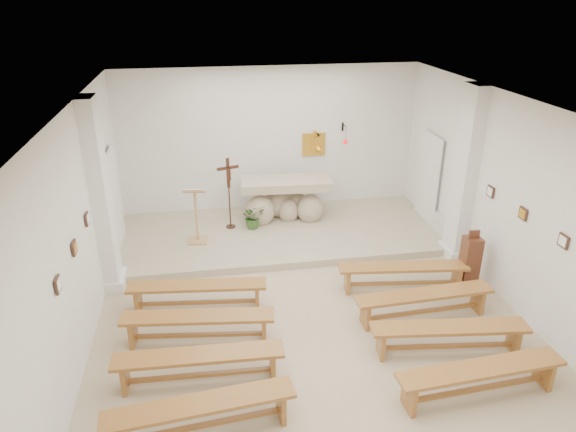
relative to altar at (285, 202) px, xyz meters
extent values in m
cube|color=tan|center=(-0.21, -4.13, -0.55)|extent=(7.00, 10.00, 0.00)
cube|color=silver|center=(-3.70, -4.13, 1.20)|extent=(0.02, 10.00, 3.50)
cube|color=silver|center=(3.28, -4.13, 1.20)|extent=(0.02, 10.00, 3.50)
cube|color=silver|center=(-0.21, 0.86, 1.20)|extent=(7.00, 0.02, 3.50)
cube|color=silver|center=(-0.21, -4.13, 2.94)|extent=(7.00, 10.00, 0.02)
cube|color=#B9AA8E|center=(-0.21, -0.63, -0.48)|extent=(6.98, 3.00, 0.15)
cube|color=white|center=(-3.58, -2.13, 1.20)|extent=(0.26, 0.55, 3.50)
cube|color=white|center=(3.16, -2.13, 1.20)|extent=(0.26, 0.55, 3.50)
cube|color=yellow|center=(0.84, 0.83, 1.10)|extent=(0.55, 0.04, 0.55)
cube|color=black|center=(1.54, 0.84, 1.50)|extent=(0.04, 0.02, 0.20)
cylinder|color=black|center=(1.54, 0.69, 1.57)|extent=(0.02, 0.30, 0.02)
cylinder|color=black|center=(1.54, 0.54, 1.40)|extent=(0.01, 0.01, 0.34)
sphere|color=red|center=(1.54, 0.54, 1.21)|extent=(0.11, 0.11, 0.11)
cube|color=#3F261B|center=(-3.68, -4.93, 1.17)|extent=(0.03, 0.20, 0.20)
cube|color=#3F261B|center=(-3.68, -3.93, 1.17)|extent=(0.03, 0.20, 0.20)
cube|color=#3F261B|center=(-3.68, -2.93, 1.17)|extent=(0.03, 0.20, 0.20)
cube|color=#3F261B|center=(3.26, -4.93, 1.17)|extent=(0.03, 0.20, 0.20)
cube|color=#3F261B|center=(3.26, -3.93, 1.17)|extent=(0.03, 0.20, 0.20)
cube|color=#3F261B|center=(3.26, -2.93, 1.17)|extent=(0.03, 0.20, 0.20)
cube|color=silver|center=(-3.64, -1.43, -0.28)|extent=(0.10, 0.85, 0.52)
cube|color=silver|center=(3.22, -1.43, -0.28)|extent=(0.10, 0.85, 0.52)
ellipsoid|color=#C3AE94|center=(-0.59, -0.13, -0.12)|extent=(0.66, 0.56, 0.75)
ellipsoid|color=#C3AE94|center=(0.57, -0.17, -0.14)|extent=(0.62, 0.52, 0.71)
ellipsoid|color=#C3AE94|center=(-0.13, 0.21, -0.10)|extent=(0.71, 0.60, 0.66)
ellipsoid|color=#C3AE94|center=(0.31, 0.14, -0.16)|extent=(0.57, 0.49, 0.62)
ellipsoid|color=#C3AE94|center=(0.08, -0.06, -0.20)|extent=(0.49, 0.41, 0.57)
cube|color=#C3AE94|center=(0.03, 0.00, 0.46)|extent=(2.09, 0.93, 0.20)
cube|color=tan|center=(-2.01, -0.86, -0.38)|extent=(0.41, 0.41, 0.04)
cylinder|color=tan|center=(-2.01, -0.86, 0.14)|extent=(0.05, 0.05, 1.08)
cube|color=tan|center=(-2.01, -0.88, 0.73)|extent=(0.48, 0.37, 0.18)
cube|color=white|center=(-2.02, -0.92, 0.79)|extent=(0.41, 0.30, 0.14)
cylinder|color=#3D2013|center=(-1.28, -0.27, -0.39)|extent=(0.21, 0.21, 0.03)
cylinder|color=#3D2013|center=(-1.28, -0.27, 0.08)|extent=(0.03, 0.03, 0.98)
cube|color=#3D2013|center=(-1.28, -0.27, 0.88)|extent=(0.07, 0.06, 0.67)
cube|color=#3D2013|center=(-1.28, -0.27, 1.00)|extent=(0.48, 0.18, 0.06)
cube|color=#3D2013|center=(-1.27, -0.29, 0.85)|extent=(0.10, 0.06, 0.28)
imported|color=#315A24|center=(-0.78, -0.39, -0.13)|extent=(0.54, 0.48, 0.55)
cube|color=#532C17|center=(2.89, -3.23, -0.07)|extent=(0.31, 0.31, 0.97)
cube|color=#532C17|center=(2.89, -3.23, 0.48)|extent=(0.19, 0.05, 0.16)
cube|color=#9B622D|center=(-2.05, -3.18, -0.09)|extent=(2.37, 0.64, 0.05)
cube|color=#9B622D|center=(-3.05, -3.06, -0.33)|extent=(0.10, 0.35, 0.45)
cube|color=#9B622D|center=(-1.04, -3.29, -0.33)|extent=(0.10, 0.35, 0.45)
cube|color=#9B622D|center=(-2.05, -3.18, -0.43)|extent=(1.96, 0.29, 0.05)
cube|color=#9B622D|center=(1.63, -3.18, -0.09)|extent=(2.37, 0.66, 0.05)
cube|color=#9B622D|center=(0.63, -3.05, -0.33)|extent=(0.11, 0.35, 0.45)
cube|color=#9B622D|center=(2.64, -3.30, -0.33)|extent=(0.11, 0.35, 0.45)
cube|color=#9B622D|center=(1.63, -3.18, -0.43)|extent=(1.96, 0.31, 0.05)
cube|color=#9B622D|center=(-2.05, -4.09, -0.09)|extent=(2.37, 0.67, 0.05)
cube|color=#9B622D|center=(-3.05, -3.97, -0.33)|extent=(0.11, 0.35, 0.45)
cube|color=#9B622D|center=(-1.04, -4.22, -0.33)|extent=(0.11, 0.35, 0.45)
cube|color=#9B622D|center=(-2.05, -4.09, -0.43)|extent=(1.96, 0.31, 0.05)
cube|color=#9B622D|center=(1.63, -4.09, -0.09)|extent=(2.35, 0.47, 0.05)
cube|color=#9B622D|center=(0.62, -4.14, -0.33)|extent=(0.08, 0.34, 0.45)
cube|color=#9B622D|center=(2.64, -4.05, -0.33)|extent=(0.08, 0.34, 0.45)
cube|color=#9B622D|center=(1.63, -4.09, -0.43)|extent=(1.97, 0.15, 0.05)
cube|color=#9B622D|center=(-2.05, -5.01, -0.09)|extent=(2.35, 0.47, 0.05)
cube|color=#9B622D|center=(-3.06, -4.97, -0.33)|extent=(0.08, 0.34, 0.45)
cube|color=#9B622D|center=(-1.04, -5.06, -0.33)|extent=(0.08, 0.34, 0.45)
cube|color=#9B622D|center=(-2.05, -5.01, -0.43)|extent=(1.97, 0.15, 0.05)
cube|color=#9B622D|center=(1.63, -5.01, -0.09)|extent=(2.37, 0.66, 0.05)
cube|color=#9B622D|center=(0.63, -4.89, -0.33)|extent=(0.11, 0.35, 0.45)
cube|color=#9B622D|center=(2.64, -5.14, -0.33)|extent=(0.11, 0.35, 0.45)
cube|color=#9B622D|center=(1.63, -5.01, -0.43)|extent=(1.96, 0.31, 0.05)
cube|color=#9B622D|center=(-2.05, -5.93, -0.09)|extent=(2.37, 0.59, 0.05)
cube|color=#9B622D|center=(-1.04, -5.84, -0.33)|extent=(0.10, 0.34, 0.45)
cube|color=#9B622D|center=(-2.05, -5.93, -0.43)|extent=(1.97, 0.25, 0.05)
cube|color=#9B622D|center=(1.63, -5.93, -0.09)|extent=(2.36, 0.51, 0.05)
cube|color=#9B622D|center=(0.62, -5.99, -0.33)|extent=(0.08, 0.34, 0.45)
cube|color=#9B622D|center=(2.64, -5.87, -0.33)|extent=(0.08, 0.34, 0.45)
cube|color=#9B622D|center=(1.63, -5.93, -0.43)|extent=(1.97, 0.18, 0.05)
camera|label=1|loc=(-1.81, -10.77, 4.51)|focal=32.00mm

